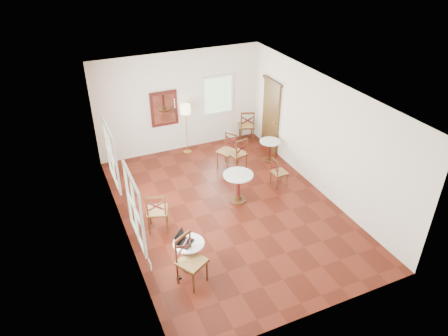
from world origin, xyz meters
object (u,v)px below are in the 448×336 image
at_px(cafe_table_back, 270,149).
at_px(laptop, 183,240).
at_px(floor_lamp, 186,113).
at_px(chair_back_b, 227,151).
at_px(navy_mug, 189,241).
at_px(chair_mid_a, 238,154).
at_px(mouse, 182,247).
at_px(water_glass, 185,237).
at_px(chair_near_a, 157,211).
at_px(chair_near_b, 191,261).
at_px(cafe_table_mid, 238,185).
at_px(chair_back_a, 247,126).
at_px(power_adapter, 179,278).
at_px(chair_mid_b, 279,172).
at_px(cafe_table_near, 189,252).

relative_size(cafe_table_back, laptop, 1.48).
bearing_deg(floor_lamp, chair_back_b, -58.54).
bearing_deg(navy_mug, chair_mid_a, 50.71).
relative_size(chair_back_b, mouse, 11.56).
relative_size(floor_lamp, laptop, 3.58).
bearing_deg(water_glass, chair_near_a, 99.05).
xyz_separation_m(chair_near_b, floor_lamp, (1.70, 5.02, 0.78)).
bearing_deg(cafe_table_mid, laptop, -139.92).
distance_m(chair_back_a, navy_mug, 5.89).
height_order(floor_lamp, mouse, floor_lamp).
bearing_deg(power_adapter, cafe_table_mid, 41.19).
height_order(chair_mid_b, laptop, laptop).
distance_m(chair_back_b, floor_lamp, 1.68).
distance_m(navy_mug, water_glass, 0.15).
bearing_deg(floor_lamp, chair_near_b, -108.72).
bearing_deg(chair_near_a, cafe_table_back, -137.48).
relative_size(chair_near_b, navy_mug, 8.77).
bearing_deg(chair_back_a, chair_mid_b, 100.92).
distance_m(chair_near_a, chair_mid_a, 3.28).
bearing_deg(power_adapter, navy_mug, 33.87).
xyz_separation_m(cafe_table_mid, chair_near_b, (-2.00, -2.09, 0.05)).
height_order(chair_near_a, chair_back_a, chair_back_a).
relative_size(cafe_table_back, floor_lamp, 0.41).
bearing_deg(floor_lamp, chair_back_a, -0.03).
height_order(cafe_table_mid, mouse, cafe_table_mid).
relative_size(cafe_table_back, chair_mid_a, 0.64).
height_order(cafe_table_near, laptop, laptop).
bearing_deg(power_adapter, chair_near_b, -35.87).
xyz_separation_m(chair_mid_b, laptop, (-3.28, -1.88, 0.30)).
bearing_deg(mouse, power_adapter, -159.06).
relative_size(chair_near_a, chair_mid_a, 1.03).
height_order(cafe_table_mid, water_glass, cafe_table_mid).
relative_size(cafe_table_near, power_adapter, 6.73).
bearing_deg(cafe_table_near, cafe_table_mid, 42.26).
distance_m(chair_near_b, chair_mid_a, 4.41).
distance_m(chair_back_b, water_glass, 4.05).
xyz_separation_m(floor_lamp, power_adapter, (-1.92, -4.87, -1.29)).
distance_m(chair_near_b, chair_back_a, 6.24).
xyz_separation_m(water_glass, power_adapter, (-0.28, -0.36, -0.68)).
bearing_deg(chair_mid_a, cafe_table_near, 35.59).
distance_m(chair_near_b, power_adapter, 0.58).
bearing_deg(cafe_table_back, cafe_table_near, -138.55).
bearing_deg(laptop, chair_near_a, 50.99).
xyz_separation_m(chair_mid_a, laptop, (-2.67, -3.10, 0.22)).
bearing_deg(laptop, mouse, -162.41).
xyz_separation_m(chair_back_a, laptop, (-3.71, -4.61, 0.20)).
xyz_separation_m(chair_back_a, chair_back_b, (-1.24, -1.25, -0.02)).
relative_size(chair_mid_a, laptop, 2.30).
height_order(cafe_table_near, mouse, mouse).
height_order(chair_mid_a, laptop, chair_mid_a).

